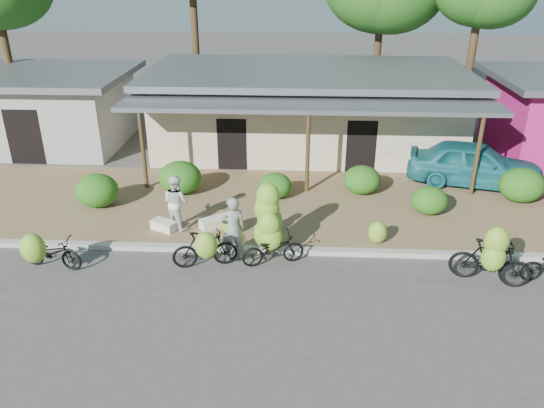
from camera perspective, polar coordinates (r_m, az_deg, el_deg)
The scene contains 23 objects.
ground at distance 13.09m, azimuth 3.90°, elevation -9.75°, with size 100.00×100.00×0.00m, color #454340.
sidewalk at distance 17.41m, azimuth 3.76°, elevation -0.18°, with size 60.00×6.00×0.12m, color olive.
curb at distance 14.74m, azimuth 3.84°, elevation -5.08°, with size 60.00×0.25×0.15m, color #A8A399.
shop_main at distance 22.44m, azimuth 3.77°, elevation 10.14°, with size 13.00×8.50×3.35m.
shop_grey at distance 24.93m, azimuth -22.80°, elevation 9.52°, with size 7.00×6.00×3.15m.
hedge_0 at distance 17.91m, azimuth -18.30°, elevation 1.38°, with size 1.38×1.24×1.08m, color #215D15.
hedge_1 at distance 18.23m, azimuth -9.85°, elevation 2.82°, with size 1.44×1.30×1.13m, color #215D15.
hedge_2 at distance 17.65m, azimuth 0.34°, elevation 1.98°, with size 1.11×1.00×0.86m, color #215D15.
hedge_3 at distance 18.23m, azimuth 9.65°, elevation 2.58°, with size 1.25×1.13×0.98m, color #215D15.
hedge_4 at distance 17.25m, azimuth 16.55°, elevation 0.37°, with size 1.14×1.03×0.89m, color #215D15.
hedge_5 at distance 19.18m, azimuth 25.26°, elevation 1.85°, with size 1.45×1.30×1.13m, color #215D15.
bike_far_left at distance 14.90m, azimuth -22.97°, elevation -4.74°, with size 1.76×1.34×1.33m.
bike_left at distance 13.88m, azimuth -7.21°, elevation -4.75°, with size 1.79×1.32×1.34m.
bike_center at distance 14.12m, azimuth -0.22°, elevation -2.82°, with size 1.79×1.36×2.12m.
bike_right at distance 14.09m, azimuth 22.51°, elevation -5.49°, with size 2.02×1.42×1.85m.
loose_banana_a at distance 15.38m, azimuth -4.58°, elevation -2.10°, with size 0.55×0.47×0.69m, color #88BE2F.
loose_banana_b at distance 15.44m, azimuth -0.11°, elevation -2.10°, with size 0.47×0.40×0.59m, color #88BE2F.
loose_banana_c at distance 15.17m, azimuth 11.28°, elevation -3.00°, with size 0.53×0.45×0.67m, color #88BE2F.
sack_near at distance 15.90m, azimuth -6.21°, elevation -2.02°, with size 0.85×0.40×0.30m, color white.
sack_far at distance 16.00m, azimuth -11.54°, elevation -2.26°, with size 0.75×0.38×0.28m, color white.
vendor at distance 14.07m, azimuth -4.22°, elevation -2.71°, with size 0.67×0.44×1.84m, color gray.
bystander at distance 15.76m, azimuth -10.28°, elevation 0.21°, with size 0.81×0.63×1.66m, color silver.
teal_van at distance 19.92m, azimuth 20.95°, elevation 4.06°, with size 1.82×4.53×1.54m, color #196B73.
Camera 1 is at (-0.31, -10.77, 7.44)m, focal length 35.00 mm.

